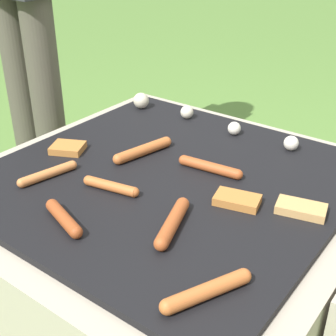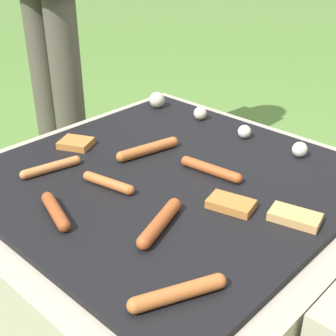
{
  "view_description": "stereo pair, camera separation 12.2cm",
  "coord_description": "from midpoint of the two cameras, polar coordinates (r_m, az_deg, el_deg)",
  "views": [
    {
      "loc": [
        0.65,
        -0.86,
        1.06
      ],
      "look_at": [
        0.0,
        0.0,
        0.48
      ],
      "focal_mm": 50.0,
      "sensor_mm": 36.0,
      "label": 1
    },
    {
      "loc": [
        0.74,
        -0.78,
        1.06
      ],
      "look_at": [
        0.0,
        0.0,
        0.48
      ],
      "focal_mm": 50.0,
      "sensor_mm": 36.0,
      "label": 2
    }
  ],
  "objects": [
    {
      "name": "grill",
      "position": [
        1.36,
        -2.61,
        -9.43
      ],
      "size": [
        0.99,
        0.99,
        0.46
      ],
      "color": "#A89E8C",
      "rests_on": "ground_plane"
    },
    {
      "name": "sausage_front_right",
      "position": [
        1.17,
        -9.91,
        -2.3
      ],
      "size": [
        0.16,
        0.05,
        0.03
      ],
      "color": "#B7602D",
      "rests_on": "grill"
    },
    {
      "name": "sausage_mid_right",
      "position": [
        1.26,
        -17.15,
        -0.74
      ],
      "size": [
        0.05,
        0.17,
        0.02
      ],
      "color": "#C6753D",
      "rests_on": "grill"
    },
    {
      "name": "sausage_front_center",
      "position": [
        1.33,
        -5.68,
        2.12
      ],
      "size": [
        0.07,
        0.2,
        0.03
      ],
      "color": "#B7602D",
      "rests_on": "grill"
    },
    {
      "name": "mushroom_row",
      "position": [
        1.5,
        3.58,
        5.65
      ],
      "size": [
        0.79,
        0.07,
        0.06
      ],
      "color": "beige",
      "rests_on": "grill"
    },
    {
      "name": "sausage_mid_left",
      "position": [
        1.24,
        2.28,
        0.06
      ],
      "size": [
        0.19,
        0.04,
        0.03
      ],
      "color": "#A34C23",
      "rests_on": "grill"
    },
    {
      "name": "sausage_back_center",
      "position": [
        1.07,
        -15.84,
        -5.99
      ],
      "size": [
        0.15,
        0.07,
        0.03
      ],
      "color": "#93421E",
      "rests_on": "grill"
    },
    {
      "name": "sausage_back_left",
      "position": [
        1.02,
        -2.9,
        -6.78
      ],
      "size": [
        0.08,
        0.18,
        0.03
      ],
      "color": "#A34C23",
      "rests_on": "grill"
    },
    {
      "name": "bread_slice_left",
      "position": [
        1.39,
        -14.6,
        2.32
      ],
      "size": [
        0.11,
        0.11,
        0.02
      ],
      "color": "#B27033",
      "rests_on": "grill"
    },
    {
      "name": "bread_slice_center",
      "position": [
        1.1,
        12.89,
        -4.96
      ],
      "size": [
        0.12,
        0.09,
        0.02
      ],
      "color": "tan",
      "rests_on": "grill"
    },
    {
      "name": "ground_plane",
      "position": [
        1.51,
        -2.41,
        -16.27
      ],
      "size": [
        14.0,
        14.0,
        0.0
      ],
      "primitive_type": "plane",
      "color": "#567F38"
    },
    {
      "name": "sausage_front_left",
      "position": [
        0.85,
        0.57,
        -14.91
      ],
      "size": [
        0.1,
        0.18,
        0.03
      ],
      "color": "#B7602D",
      "rests_on": "grill"
    },
    {
      "name": "bread_slice_right",
      "position": [
        1.11,
        5.33,
        -4.0
      ],
      "size": [
        0.12,
        0.09,
        0.02
      ],
      "color": "#B27033",
      "rests_on": "grill"
    }
  ]
}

